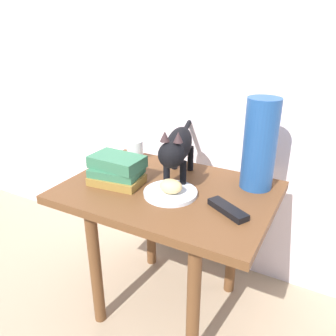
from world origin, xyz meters
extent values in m
plane|color=gray|center=(0.00, 0.00, 0.00)|extent=(6.00, 6.00, 0.00)
cube|color=silver|center=(0.00, 0.38, 1.10)|extent=(4.00, 0.04, 2.20)
cube|color=brown|center=(0.00, 0.00, 0.53)|extent=(0.75, 0.53, 0.03)
cylinder|color=brown|center=(-0.20, -0.20, 0.26)|extent=(0.04, 0.04, 0.51)
cylinder|color=brown|center=(0.20, -0.20, 0.26)|extent=(0.04, 0.04, 0.51)
cylinder|color=brown|center=(-0.20, 0.20, 0.26)|extent=(0.04, 0.04, 0.51)
cylinder|color=brown|center=(0.20, 0.20, 0.26)|extent=(0.04, 0.04, 0.51)
cylinder|color=silver|center=(0.03, -0.04, 0.55)|extent=(0.19, 0.19, 0.01)
ellipsoid|color=#E0BC7A|center=(0.04, -0.05, 0.58)|extent=(0.09, 0.07, 0.05)
cylinder|color=black|center=(0.04, 0.04, 0.59)|extent=(0.02, 0.02, 0.10)
cylinder|color=black|center=(-0.02, 0.02, 0.59)|extent=(0.02, 0.02, 0.10)
cylinder|color=black|center=(0.00, 0.19, 0.59)|extent=(0.02, 0.02, 0.10)
cylinder|color=black|center=(-0.06, 0.17, 0.59)|extent=(0.02, 0.02, 0.10)
ellipsoid|color=black|center=(-0.01, 0.11, 0.67)|extent=(0.16, 0.27, 0.11)
sphere|color=black|center=(0.03, -0.04, 0.69)|extent=(0.09, 0.09, 0.09)
cone|color=#332224|center=(0.05, -0.03, 0.75)|extent=(0.03, 0.03, 0.03)
cone|color=#332224|center=(0.01, -0.04, 0.75)|extent=(0.03, 0.03, 0.03)
cylinder|color=black|center=(-0.07, 0.30, 0.68)|extent=(0.07, 0.16, 0.02)
cube|color=olive|center=(-0.19, -0.05, 0.56)|extent=(0.20, 0.14, 0.03)
cube|color=#336B4C|center=(-0.19, -0.04, 0.58)|extent=(0.19, 0.15, 0.03)
cube|color=#336B4C|center=(-0.19, -0.04, 0.62)|extent=(0.19, 0.12, 0.04)
cylinder|color=navy|center=(0.27, 0.16, 0.70)|extent=(0.11, 0.11, 0.32)
cylinder|color=silver|center=(-0.26, 0.18, 0.58)|extent=(0.07, 0.07, 0.08)
cylinder|color=silver|center=(-0.26, 0.18, 0.56)|extent=(0.06, 0.06, 0.04)
cube|color=black|center=(0.24, -0.06, 0.55)|extent=(0.15, 0.11, 0.02)
camera|label=1|loc=(0.52, -0.96, 1.09)|focal=36.29mm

